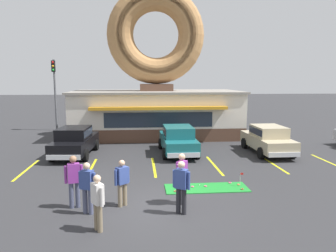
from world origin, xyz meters
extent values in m
plane|color=#2D2D30|center=(0.00, 0.00, 0.00)|extent=(160.00, 160.00, 0.00)
cube|color=brown|center=(0.71, 14.00, 0.45)|extent=(12.00, 6.00, 0.90)
cube|color=silver|center=(0.71, 14.00, 2.05)|extent=(12.00, 6.00, 2.30)
cube|color=gray|center=(0.71, 14.00, 3.28)|extent=(12.30, 6.30, 0.16)
cube|color=orange|center=(0.71, 10.70, 2.35)|extent=(9.00, 0.60, 0.20)
cube|color=#232D3D|center=(0.71, 10.98, 1.55)|extent=(7.20, 0.03, 1.00)
cube|color=brown|center=(0.71, 14.00, 3.61)|extent=(2.40, 1.80, 0.50)
torus|color=#B27F4C|center=(0.71, 14.00, 7.41)|extent=(7.10, 1.90, 7.10)
torus|color=tan|center=(0.71, 13.57, 7.41)|extent=(6.25, 1.05, 6.24)
cube|color=#1E842D|center=(2.01, 1.65, 0.01)|extent=(3.23, 1.18, 0.03)
torus|color=brown|center=(0.86, 2.07, 0.05)|extent=(0.13, 0.13, 0.04)
torus|color=brown|center=(3.34, 1.31, 0.05)|extent=(0.13, 0.13, 0.04)
torus|color=brown|center=(0.74, 1.30, 0.05)|extent=(0.13, 0.13, 0.04)
torus|color=#D8667F|center=(3.08, 2.11, 0.05)|extent=(0.13, 0.13, 0.04)
torus|color=#D8667F|center=(2.00, 1.77, 0.05)|extent=(0.13, 0.13, 0.04)
torus|color=#D17F47|center=(3.36, 1.85, 0.05)|extent=(0.13, 0.13, 0.04)
torus|color=#D8667F|center=(1.47, 1.77, 0.05)|extent=(0.13, 0.13, 0.04)
torus|color=#E5C666|center=(0.90, 1.40, 0.05)|extent=(0.13, 0.13, 0.04)
sphere|color=white|center=(1.78, 1.92, 0.05)|extent=(0.04, 0.04, 0.04)
cylinder|color=silver|center=(3.37, 1.72, 0.31)|extent=(0.01, 0.01, 0.55)
cube|color=red|center=(3.43, 1.72, 0.53)|extent=(0.12, 0.01, 0.08)
cube|color=black|center=(-4.16, 7.79, 0.66)|extent=(2.08, 4.52, 0.68)
cube|color=black|center=(-4.17, 7.64, 1.30)|extent=(1.71, 2.21, 0.60)
cube|color=#232D3D|center=(-4.17, 7.64, 1.32)|extent=(1.73, 2.13, 0.36)
cube|color=silver|center=(-3.99, 10.01, 0.42)|extent=(1.67, 0.22, 0.24)
cube|color=silver|center=(-4.32, 5.57, 0.42)|extent=(1.67, 0.22, 0.24)
cylinder|color=black|center=(-4.93, 9.22, 0.32)|extent=(0.27, 0.65, 0.64)
cylinder|color=black|center=(-3.18, 9.09, 0.32)|extent=(0.27, 0.65, 0.64)
cylinder|color=black|center=(-5.14, 6.50, 0.32)|extent=(0.27, 0.65, 0.64)
cylinder|color=black|center=(-3.38, 6.37, 0.32)|extent=(0.27, 0.65, 0.64)
cube|color=#196066|center=(1.60, 7.75, 0.66)|extent=(1.83, 4.43, 0.68)
cube|color=#196066|center=(1.60, 7.60, 1.30)|extent=(1.59, 2.13, 0.60)
cube|color=#232D3D|center=(1.60, 7.60, 1.32)|extent=(1.62, 2.04, 0.36)
cube|color=silver|center=(1.56, 9.98, 0.42)|extent=(1.67, 0.13, 0.24)
cube|color=silver|center=(1.63, 5.52, 0.42)|extent=(1.67, 0.13, 0.24)
cylinder|color=black|center=(0.69, 9.09, 0.32)|extent=(0.23, 0.64, 0.64)
cylinder|color=black|center=(2.45, 9.12, 0.32)|extent=(0.23, 0.64, 0.64)
cylinder|color=black|center=(0.74, 6.37, 0.32)|extent=(0.23, 0.64, 0.64)
cylinder|color=black|center=(2.50, 6.40, 0.32)|extent=(0.23, 0.64, 0.64)
cube|color=#BCAD89|center=(6.73, 7.41, 0.66)|extent=(1.79, 4.41, 0.68)
cube|color=#BCAD89|center=(6.73, 7.26, 1.30)|extent=(1.57, 2.11, 0.60)
cube|color=#232D3D|center=(6.73, 7.26, 1.32)|extent=(1.60, 2.03, 0.36)
cube|color=silver|center=(6.72, 9.64, 0.42)|extent=(1.67, 0.11, 0.24)
cube|color=silver|center=(6.75, 5.18, 0.42)|extent=(1.67, 0.11, 0.24)
cylinder|color=black|center=(5.84, 8.77, 0.32)|extent=(0.22, 0.64, 0.64)
cylinder|color=black|center=(7.60, 8.78, 0.32)|extent=(0.22, 0.64, 0.64)
cylinder|color=black|center=(5.86, 6.04, 0.32)|extent=(0.22, 0.64, 0.64)
cylinder|color=black|center=(7.62, 6.05, 0.32)|extent=(0.22, 0.64, 0.64)
cylinder|color=#7F7056|center=(-1.10, 0.21, 0.39)|extent=(0.15, 0.15, 0.78)
cylinder|color=#7F7056|center=(-1.25, 0.08, 0.39)|extent=(0.15, 0.15, 0.78)
cube|color=#33478C|center=(-1.18, 0.14, 1.06)|extent=(0.45, 0.43, 0.57)
cylinder|color=#33478C|center=(-0.98, 0.30, 1.04)|extent=(0.10, 0.10, 0.52)
cylinder|color=#33478C|center=(-1.37, -0.01, 1.04)|extent=(0.10, 0.10, 0.52)
sphere|color=tan|center=(-1.18, 0.14, 1.48)|extent=(0.21, 0.21, 0.21)
cylinder|color=#7F7056|center=(-1.71, -1.71, 0.40)|extent=(0.15, 0.15, 0.80)
cylinder|color=#7F7056|center=(-1.82, -1.55, 0.40)|extent=(0.15, 0.15, 0.80)
cube|color=silver|center=(-1.76, -1.63, 1.09)|extent=(0.41, 0.45, 0.58)
cylinder|color=silver|center=(-1.63, -1.84, 1.06)|extent=(0.10, 0.10, 0.54)
cylinder|color=silver|center=(-1.90, -1.42, 1.06)|extent=(0.10, 0.10, 0.54)
sphere|color=beige|center=(-1.76, -1.63, 1.52)|extent=(0.21, 0.21, 0.21)
cylinder|color=#474C66|center=(-2.85, 0.11, 0.43)|extent=(0.15, 0.15, 0.87)
cylinder|color=#474C66|center=(-2.65, 0.16, 0.43)|extent=(0.15, 0.15, 0.87)
cube|color=#8C3393|center=(-2.75, 0.14, 1.19)|extent=(0.43, 0.33, 0.64)
cylinder|color=#8C3393|center=(-2.99, 0.07, 1.16)|extent=(0.10, 0.10, 0.59)
cylinder|color=#8C3393|center=(-2.51, 0.20, 1.16)|extent=(0.10, 0.10, 0.59)
sphere|color=#9E7051|center=(-2.75, 0.14, 1.65)|extent=(0.23, 0.23, 0.23)
cylinder|color=#232328|center=(0.79, -0.72, 0.42)|extent=(0.15, 0.15, 0.84)
cylinder|color=#232328|center=(0.63, -0.61, 0.42)|extent=(0.15, 0.15, 0.84)
cube|color=#33478C|center=(0.71, -0.67, 1.15)|extent=(0.45, 0.41, 0.61)
cylinder|color=#33478C|center=(0.92, -0.80, 1.12)|extent=(0.10, 0.10, 0.57)
cylinder|color=#33478C|center=(0.50, -0.53, 1.12)|extent=(0.10, 0.10, 0.57)
sphere|color=beige|center=(0.71, -0.67, 1.60)|extent=(0.23, 0.23, 0.23)
cylinder|color=#474C66|center=(-2.33, -0.37, 0.41)|extent=(0.15, 0.15, 0.82)
cylinder|color=#474C66|center=(-2.14, -0.45, 0.41)|extent=(0.15, 0.15, 0.82)
cube|color=#33478C|center=(-2.23, -0.41, 1.12)|extent=(0.44, 0.37, 0.60)
cylinder|color=#33478C|center=(-2.46, -0.31, 1.09)|extent=(0.10, 0.10, 0.55)
cylinder|color=#33478C|center=(-2.00, -0.51, 1.09)|extent=(0.10, 0.10, 0.55)
sphere|color=beige|center=(-2.23, -0.41, 1.56)|extent=(0.22, 0.22, 0.22)
cylinder|color=#232328|center=(0.77, 0.10, 0.43)|extent=(0.15, 0.15, 0.86)
cylinder|color=#232328|center=(0.90, 0.25, 0.43)|extent=(0.15, 0.15, 0.86)
cube|color=#8C3393|center=(0.84, 0.17, 1.18)|extent=(0.42, 0.45, 0.63)
cylinder|color=#8C3393|center=(0.68, -0.02, 1.15)|extent=(0.10, 0.10, 0.58)
cylinder|color=#8C3393|center=(0.99, 0.37, 1.15)|extent=(0.10, 0.10, 0.58)
sphere|color=tan|center=(0.84, 0.17, 1.64)|extent=(0.23, 0.23, 0.23)
cylinder|color=#232833|center=(7.51, 10.66, 0.47)|extent=(0.56, 0.56, 0.95)
torus|color=black|center=(7.51, 10.66, 0.95)|extent=(0.57, 0.57, 0.05)
cylinder|color=#595B60|center=(-7.43, 17.14, 2.90)|extent=(0.16, 0.16, 5.80)
cube|color=black|center=(-7.43, 16.96, 5.25)|extent=(0.28, 0.24, 0.90)
sphere|color=red|center=(-7.43, 16.84, 5.55)|extent=(0.18, 0.18, 0.18)
sphere|color=orange|center=(-7.43, 16.84, 5.25)|extent=(0.18, 0.18, 0.18)
sphere|color=green|center=(-7.43, 16.84, 4.95)|extent=(0.18, 0.18, 0.18)
cube|color=yellow|center=(-5.90, 5.00, 0.00)|extent=(0.12, 3.60, 0.01)
cube|color=yellow|center=(-2.90, 5.00, 0.00)|extent=(0.12, 3.60, 0.01)
cube|color=yellow|center=(0.10, 5.00, 0.00)|extent=(0.12, 3.60, 0.01)
cube|color=yellow|center=(3.10, 5.00, 0.00)|extent=(0.12, 3.60, 0.01)
cube|color=yellow|center=(6.10, 5.00, 0.00)|extent=(0.12, 3.60, 0.01)
cube|color=yellow|center=(9.10, 5.00, 0.00)|extent=(0.12, 3.60, 0.01)
camera|label=1|loc=(-0.58, -10.49, 4.25)|focal=35.00mm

